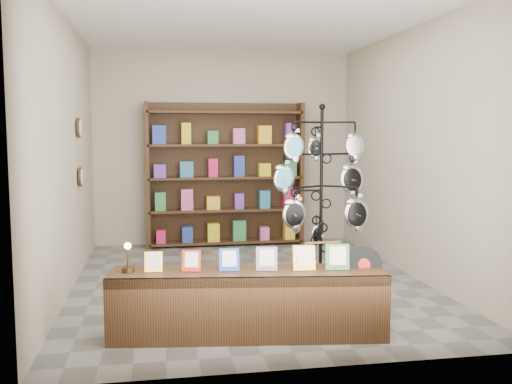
# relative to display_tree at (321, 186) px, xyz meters

# --- Properties ---
(ground) EXTENTS (5.00, 5.00, 0.00)m
(ground) POSITION_rel_display_tree_xyz_m (-0.66, 0.68, -1.18)
(ground) COLOR slate
(ground) RESTS_ON ground
(room_envelope) EXTENTS (5.00, 5.00, 5.00)m
(room_envelope) POSITION_rel_display_tree_xyz_m (-0.66, 0.68, 0.67)
(room_envelope) COLOR #ADA28B
(room_envelope) RESTS_ON ground
(display_tree) EXTENTS (1.05, 0.89, 2.04)m
(display_tree) POSITION_rel_display_tree_xyz_m (0.00, 0.00, 0.00)
(display_tree) COLOR black
(display_tree) RESTS_ON ground
(front_shelf) EXTENTS (2.38, 0.77, 0.83)m
(front_shelf) POSITION_rel_display_tree_xyz_m (-0.95, -1.07, -0.89)
(front_shelf) COLOR black
(front_shelf) RESTS_ON ground
(back_shelving) EXTENTS (2.42, 0.36, 2.20)m
(back_shelving) POSITION_rel_display_tree_xyz_m (-0.66, 2.98, -0.15)
(back_shelving) COLOR black
(back_shelving) RESTS_ON ground
(wall_clocks) EXTENTS (0.03, 0.24, 0.84)m
(wall_clocks) POSITION_rel_display_tree_xyz_m (-2.63, 1.48, 0.32)
(wall_clocks) COLOR black
(wall_clocks) RESTS_ON ground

